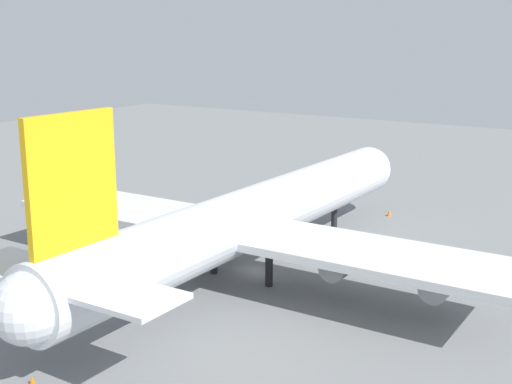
{
  "coord_description": "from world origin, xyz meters",
  "views": [
    {
      "loc": [
        -51.92,
        -33.33,
        22.33
      ],
      "look_at": [
        0.0,
        0.0,
        7.84
      ],
      "focal_mm": 47.49,
      "sensor_mm": 36.0,
      "label": 1
    }
  ],
  "objects": [
    {
      "name": "ground_plane",
      "position": [
        0.0,
        0.0,
        0.0
      ],
      "size": [
        231.53,
        231.53,
        0.0
      ],
      "primitive_type": "plane",
      "color": "slate"
    },
    {
      "name": "cargo_airplane",
      "position": [
        -0.33,
        -0.0,
        5.51
      ],
      "size": [
        57.88,
        49.97,
        17.43
      ],
      "color": "silver",
      "rests_on": "ground_plane"
    },
    {
      "name": "safety_cone_nose",
      "position": [
        26.05,
        -3.13,
        0.4
      ],
      "size": [
        0.55,
        0.55,
        0.79
      ],
      "primitive_type": "cone",
      "color": "orange",
      "rests_on": "ground_plane"
    },
    {
      "name": "safety_cone_tail",
      "position": [
        -26.05,
        0.64,
        0.29
      ],
      "size": [
        0.41,
        0.41,
        0.58
      ],
      "primitive_type": "cone",
      "color": "orange",
      "rests_on": "ground_plane"
    }
  ]
}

